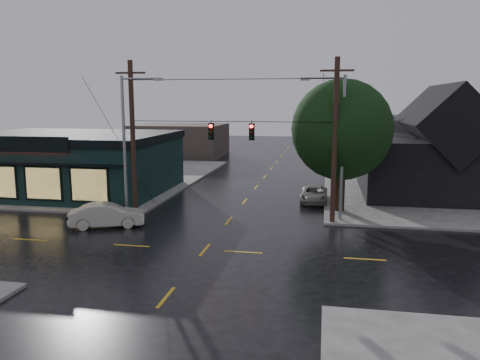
% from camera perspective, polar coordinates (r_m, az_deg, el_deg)
% --- Properties ---
extents(ground_plane, '(160.00, 160.00, 0.00)m').
position_cam_1_polar(ground_plane, '(24.38, -4.31, -8.49)').
color(ground_plane, black).
extents(sidewalk_nw, '(28.00, 28.00, 0.15)m').
position_cam_1_polar(sidewalk_nw, '(50.27, -20.84, 0.39)').
color(sidewalk_nw, '#615F5B').
rests_on(sidewalk_nw, ground).
extents(pizza_shop, '(16.30, 12.34, 4.90)m').
position_cam_1_polar(pizza_shop, '(41.39, -20.13, 2.06)').
color(pizza_shop, black).
rests_on(pizza_shop, ground).
extents(ne_building, '(12.60, 11.60, 8.75)m').
position_cam_1_polar(ne_building, '(40.55, 23.32, 4.44)').
color(ne_building, black).
rests_on(ne_building, ground).
extents(corner_tree, '(6.78, 6.78, 8.91)m').
position_cam_1_polar(corner_tree, '(32.18, 12.30, 5.98)').
color(corner_tree, black).
rests_on(corner_tree, ground).
extents(utility_pole_nw, '(2.00, 0.32, 10.15)m').
position_cam_1_polar(utility_pole_nw, '(32.37, -12.59, -4.15)').
color(utility_pole_nw, black).
rests_on(utility_pole_nw, ground).
extents(utility_pole_ne, '(2.00, 0.32, 10.15)m').
position_cam_1_polar(utility_pole_ne, '(29.88, 11.14, -5.24)').
color(utility_pole_ne, black).
rests_on(utility_pole_ne, ground).
extents(utility_pole_far_a, '(2.00, 0.32, 9.65)m').
position_cam_1_polar(utility_pole_far_a, '(50.97, 10.88, 0.88)').
color(utility_pole_far_a, black).
rests_on(utility_pole_far_a, ground).
extents(utility_pole_far_b, '(2.00, 0.32, 9.15)m').
position_cam_1_polar(utility_pole_far_b, '(70.82, 10.78, 3.29)').
color(utility_pole_far_b, black).
rests_on(utility_pole_far_b, ground).
extents(utility_pole_far_c, '(2.00, 0.32, 9.15)m').
position_cam_1_polar(utility_pole_far_c, '(90.73, 10.72, 4.63)').
color(utility_pole_far_c, black).
rests_on(utility_pole_far_c, ground).
extents(span_signal_assembly, '(13.00, 0.48, 1.23)m').
position_cam_1_polar(span_signal_assembly, '(29.55, -1.07, 5.98)').
color(span_signal_assembly, black).
rests_on(span_signal_assembly, ground).
extents(streetlight_nw, '(5.40, 0.30, 9.15)m').
position_cam_1_polar(streetlight_nw, '(31.86, -13.58, -4.41)').
color(streetlight_nw, gray).
rests_on(streetlight_nw, ground).
extents(streetlight_ne, '(5.40, 0.30, 9.15)m').
position_cam_1_polar(streetlight_ne, '(30.58, 12.07, -4.94)').
color(streetlight_ne, gray).
rests_on(streetlight_ne, ground).
extents(bg_building_west, '(12.00, 10.00, 4.40)m').
position_cam_1_polar(bg_building_west, '(65.74, -7.36, 4.83)').
color(bg_building_west, '#41362F').
rests_on(bg_building_west, ground).
extents(bg_building_east, '(14.00, 12.00, 5.60)m').
position_cam_1_polar(bg_building_east, '(68.32, 18.88, 5.08)').
color(bg_building_east, black).
rests_on(bg_building_east, ground).
extents(sedan_cream, '(4.67, 3.03, 1.45)m').
position_cam_1_polar(sedan_cream, '(29.56, -15.91, -4.14)').
color(sedan_cream, beige).
rests_on(sedan_cream, ground).
extents(suv_silver, '(1.98, 4.27, 1.18)m').
position_cam_1_polar(suv_silver, '(35.85, 9.02, -1.74)').
color(suv_silver, gray).
rests_on(suv_silver, ground).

